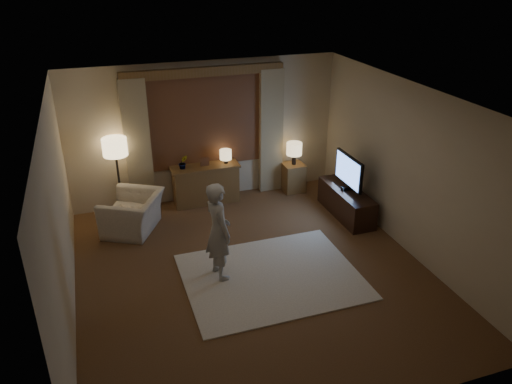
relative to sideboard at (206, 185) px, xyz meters
name	(u,v)px	position (x,y,z in m)	size (l,w,h in m)	color
room	(242,177)	(0.10, -2.00, 0.98)	(5.04, 5.54, 2.64)	brown
rug	(271,276)	(0.31, -2.70, -0.34)	(2.50, 2.00, 0.02)	#F6E6CF
sideboard	(206,185)	(0.00, 0.00, 0.00)	(1.20, 0.40, 0.70)	brown
picture_frame	(205,163)	(0.00, 0.00, 0.45)	(0.16, 0.02, 0.20)	brown
plant	(183,163)	(-0.40, 0.00, 0.50)	(0.17, 0.13, 0.30)	#999999
table_lamp_sideboard	(226,155)	(0.40, 0.00, 0.55)	(0.22, 0.22, 0.30)	black
floor_lamp	(115,151)	(-1.55, 0.00, 0.86)	(0.42, 0.42, 1.44)	black
armchair	(133,213)	(-1.42, -0.65, -0.03)	(0.98, 0.85, 0.64)	beige
side_table	(293,177)	(1.75, -0.05, -0.07)	(0.40, 0.40, 0.56)	brown
table_lamp_side	(294,149)	(1.75, -0.05, 0.52)	(0.30, 0.30, 0.44)	black
tv_stand	(346,202)	(2.25, -1.32, -0.10)	(0.45, 1.40, 0.50)	black
tv	(349,171)	(2.25, -1.32, 0.50)	(0.22, 0.88, 0.64)	black
person	(218,231)	(-0.39, -2.43, 0.40)	(0.53, 0.35, 1.46)	#B9B4AB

